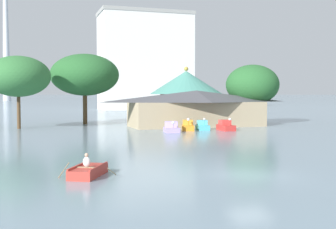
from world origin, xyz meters
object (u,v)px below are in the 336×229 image
shoreline_tree_tall_left (18,76)px  pedal_boat_cyan (203,126)px  shoreline_tree_right (252,85)px  pedal_boat_orange (188,126)px  green_roof_pavilion (186,92)px  shoreline_tree_mid (85,75)px  pedal_boat_red (226,126)px  boathouse (197,107)px  rowboat_with_rower (88,171)px  background_building_block (145,61)px  pedal_boat_lavender (171,128)px

shoreline_tree_tall_left → pedal_boat_cyan: bearing=-22.6°
shoreline_tree_right → shoreline_tree_tall_left: bearing=176.8°
pedal_boat_orange → green_roof_pavilion: bearing=178.0°
shoreline_tree_mid → pedal_boat_red: bearing=-47.3°
pedal_boat_red → green_roof_pavilion: size_ratio=0.25×
pedal_boat_orange → pedal_boat_red: bearing=90.1°
green_roof_pavilion → shoreline_tree_tall_left: (-25.85, -5.13, 2.15)m
boathouse → shoreline_tree_tall_left: size_ratio=2.09×
shoreline_tree_right → pedal_boat_cyan: bearing=-146.3°
rowboat_with_rower → boathouse: boathouse is taller
shoreline_tree_mid → pedal_boat_cyan: bearing=-49.9°
boathouse → pedal_boat_cyan: bearing=-104.4°
pedal_boat_orange → boathouse: (3.65, 6.28, 2.17)m
shoreline_tree_tall_left → background_building_block: background_building_block is taller
pedal_boat_lavender → pedal_boat_red: bearing=99.9°
rowboat_with_rower → pedal_boat_cyan: 32.88m
shoreline_tree_mid → shoreline_tree_right: bearing=-18.3°
pedal_boat_lavender → pedal_boat_red: (7.43, 0.30, 0.02)m
shoreline_tree_right → pedal_boat_lavender: bearing=-150.0°
rowboat_with_rower → pedal_boat_orange: 31.74m
pedal_boat_lavender → shoreline_tree_right: shoreline_tree_right is taller
green_roof_pavilion → shoreline_tree_right: bearing=-40.5°
rowboat_with_rower → background_building_block: background_building_block is taller
pedal_boat_cyan → shoreline_tree_right: shoreline_tree_right is taller
rowboat_with_rower → shoreline_tree_tall_left: size_ratio=0.36×
pedal_boat_orange → pedal_boat_cyan: pedal_boat_orange is taller
shoreline_tree_right → pedal_boat_orange: bearing=-150.4°
pedal_boat_red → shoreline_tree_right: size_ratio=0.33×
rowboat_with_rower → pedal_boat_lavender: (13.48, 25.53, 0.21)m
pedal_boat_red → background_building_block: (8.52, 73.15, 13.57)m
shoreline_tree_right → background_building_block: size_ratio=0.32×
rowboat_with_rower → green_roof_pavilion: size_ratio=0.29×
pedal_boat_lavender → background_building_block: background_building_block is taller
pedal_boat_cyan → pedal_boat_red: size_ratio=0.89×
pedal_boat_red → boathouse: size_ratio=0.15×
background_building_block → boathouse: bearing=-98.3°
pedal_boat_lavender → shoreline_tree_right: 19.46m
pedal_boat_cyan → shoreline_tree_tall_left: shoreline_tree_tall_left is taller
boathouse → shoreline_tree_tall_left: 24.98m
green_roof_pavilion → pedal_boat_lavender: bearing=-115.7°
pedal_boat_red → green_roof_pavilion: bearing=179.6°
pedal_boat_cyan → pedal_boat_lavender: bearing=-60.2°
pedal_boat_orange → green_roof_pavilion: 16.13m
shoreline_tree_tall_left → rowboat_with_rower: bearing=-83.1°
boathouse → green_roof_pavilion: green_roof_pavilion is taller
pedal_boat_lavender → green_roof_pavilion: 18.71m
pedal_boat_cyan → background_building_block: size_ratio=0.10×
rowboat_with_rower → green_roof_pavilion: bearing=0.7°
pedal_boat_orange → pedal_boat_red: size_ratio=0.97×
pedal_boat_lavender → boathouse: boathouse is taller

